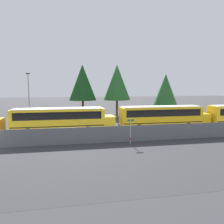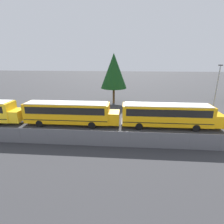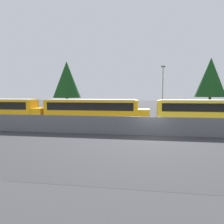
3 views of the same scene
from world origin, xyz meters
The scene contains 8 objects.
ground_plane centered at (0.00, 0.00, 0.00)m, with size 200.00×200.00×0.00m, color #38383A.
road_strip centered at (0.00, -6.00, 0.00)m, with size 155.69×12.00×0.01m.
fence centered at (0.00, 0.00, 0.92)m, with size 121.76×0.07×1.80m.
school_bus_3 centered at (-7.04, 5.86, 1.93)m, with size 13.19×2.54×3.26m.
school_bus_4 centered at (6.95, 6.01, 1.93)m, with size 13.19×2.54×3.26m.
light_pole centered at (1.91, 12.70, 4.41)m, with size 0.60×0.24×8.05m.
tree_0 centered at (-15.25, 18.49, 6.52)m, with size 5.20×5.20×9.91m.
tree_3 centered at (10.52, 19.69, 6.72)m, with size 5.22×5.22×10.13m.
Camera 3 is at (-0.47, -20.84, 4.05)m, focal length 35.00 mm.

